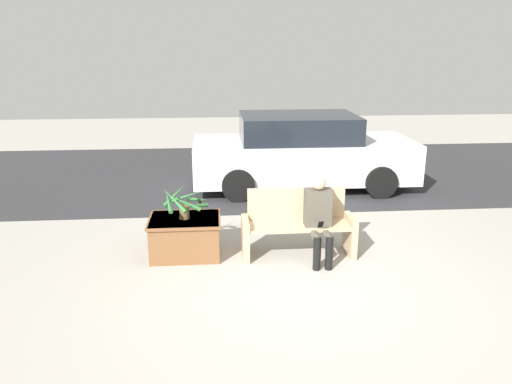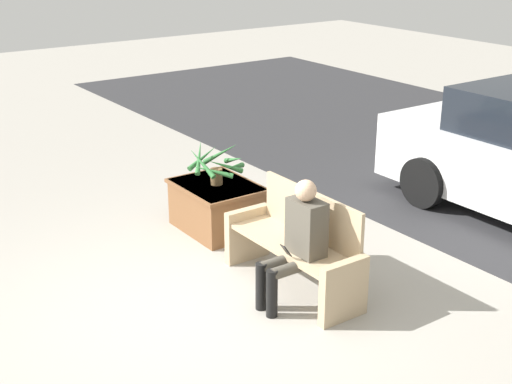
{
  "view_description": "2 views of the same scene",
  "coord_description": "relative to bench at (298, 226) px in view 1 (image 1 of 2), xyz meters",
  "views": [
    {
      "loc": [
        -1.03,
        -5.54,
        2.9
      ],
      "look_at": [
        -0.49,
        1.05,
        0.93
      ],
      "focal_mm": 35.0,
      "sensor_mm": 36.0,
      "label": 1
    },
    {
      "loc": [
        4.93,
        -2.85,
        3.3
      ],
      "look_at": [
        -0.55,
        1.0,
        0.77
      ],
      "focal_mm": 50.0,
      "sensor_mm": 36.0,
      "label": 2
    }
  ],
  "objects": [
    {
      "name": "parked_car",
      "position": [
        0.64,
        3.46,
        0.32
      ],
      "size": [
        4.49,
        1.98,
        1.53
      ],
      "color": "silver",
      "rests_on": "ground_plane"
    },
    {
      "name": "bench",
      "position": [
        0.0,
        0.0,
        0.0
      ],
      "size": [
        1.58,
        0.51,
        0.94
      ],
      "color": "tan",
      "rests_on": "ground_plane"
    },
    {
      "name": "person_seated",
      "position": [
        0.26,
        -0.2,
        0.22
      ],
      "size": [
        0.36,
        0.61,
        1.18
      ],
      "color": "#4C473D",
      "rests_on": "ground_plane"
    },
    {
      "name": "potted_plant",
      "position": [
        -1.58,
        0.09,
        0.35
      ],
      "size": [
        0.65,
        0.68,
        0.47
      ],
      "color": "brown",
      "rests_on": "planter_box"
    },
    {
      "name": "ground_plane",
      "position": [
        -0.1,
        -1.02,
        -0.43
      ],
      "size": [
        30.0,
        30.0,
        0.0
      ],
      "primitive_type": "plane",
      "color": "#9E998E"
    },
    {
      "name": "planter_box",
      "position": [
        -1.59,
        0.1,
        -0.14
      ],
      "size": [
        1.0,
        0.79,
        0.55
      ],
      "color": "brown",
      "rests_on": "ground_plane"
    },
    {
      "name": "road_surface",
      "position": [
        -0.1,
        4.74,
        -0.43
      ],
      "size": [
        20.0,
        6.0,
        0.01
      ],
      "primitive_type": "cube",
      "color": "#2D2D30",
      "rests_on": "ground_plane"
    }
  ]
}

